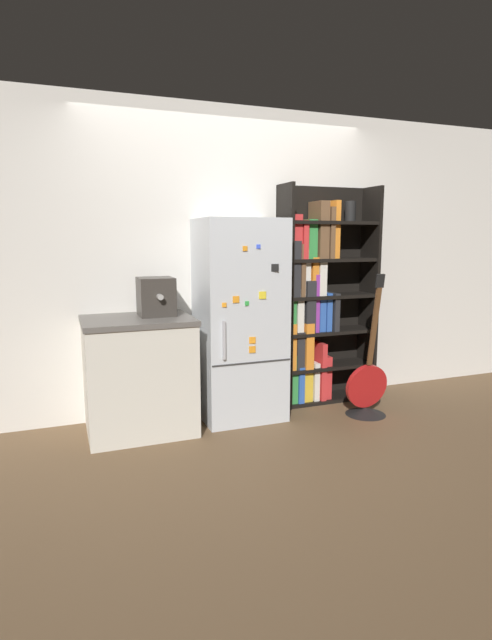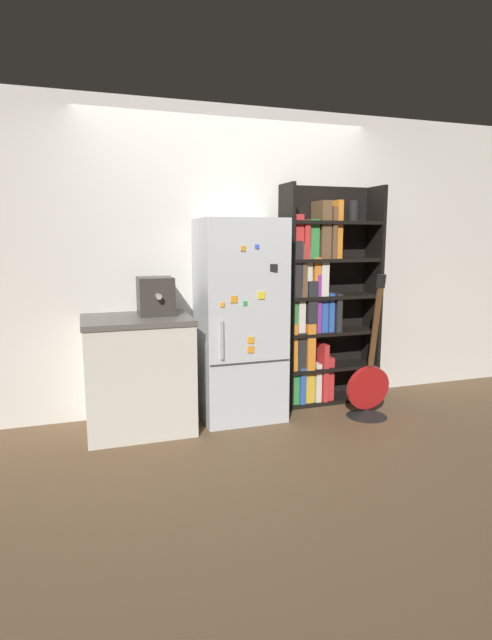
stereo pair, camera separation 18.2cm
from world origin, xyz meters
name	(u,v)px [view 2 (the right image)]	position (x,y,z in m)	size (l,w,h in m)	color
ground_plane	(246,422)	(0.00, 0.00, 0.00)	(16.00, 16.00, 0.00)	brown
wall_back	(229,261)	(0.00, 0.47, 1.30)	(8.00, 0.05, 2.60)	silver
refrigerator	(240,320)	(0.00, 0.17, 0.83)	(0.67, 0.59, 1.66)	silver
bookshelf	(317,303)	(0.79, 0.31, 0.92)	(0.90, 0.32, 1.96)	black
kitchen_counter	(138,374)	(-0.84, 0.13, 0.45)	(0.83, 0.66, 0.90)	beige
espresso_machine	(156,296)	(-0.68, 0.19, 1.05)	(0.27, 0.32, 0.30)	#38332D
guitar	(368,397)	(1.02, -0.20, 0.17)	(0.38, 0.34, 1.22)	black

